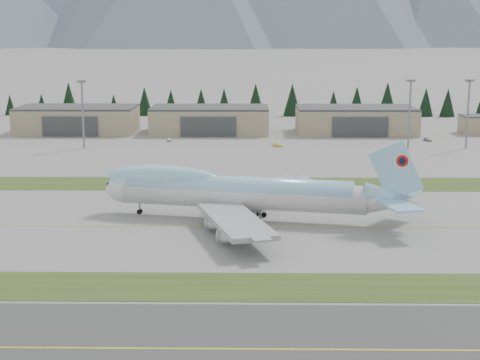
{
  "coord_description": "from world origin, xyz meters",
  "views": [
    {
      "loc": [
        1.88,
        -151.95,
        40.77
      ],
      "look_at": [
        -0.56,
        10.75,
        8.0
      ],
      "focal_mm": 55.0,
      "sensor_mm": 36.0,
      "label": 1
    }
  ],
  "objects_px": {
    "hangar_center": "(210,120)",
    "service_vehicle_a": "(169,141)",
    "boeing_747_freighter": "(240,192)",
    "hangar_left": "(77,119)",
    "service_vehicle_c": "(428,141)",
    "service_vehicle_b": "(277,147)",
    "hangar_right": "(356,120)"
  },
  "relations": [
    {
      "from": "service_vehicle_a",
      "to": "service_vehicle_b",
      "type": "relative_size",
      "value": 0.95
    },
    {
      "from": "boeing_747_freighter",
      "to": "service_vehicle_c",
      "type": "distance_m",
      "value": 139.54
    },
    {
      "from": "boeing_747_freighter",
      "to": "service_vehicle_b",
      "type": "bearing_deg",
      "value": 95.03
    },
    {
      "from": "service_vehicle_b",
      "to": "service_vehicle_c",
      "type": "distance_m",
      "value": 59.67
    },
    {
      "from": "service_vehicle_b",
      "to": "service_vehicle_c",
      "type": "xyz_separation_m",
      "value": [
        57.88,
        14.49,
        0.0
      ]
    },
    {
      "from": "hangar_left",
      "to": "boeing_747_freighter",
      "type": "bearing_deg",
      "value": -64.19
    },
    {
      "from": "service_vehicle_c",
      "to": "service_vehicle_a",
      "type": "bearing_deg",
      "value": 164.55
    },
    {
      "from": "hangar_left",
      "to": "hangar_center",
      "type": "distance_m",
      "value": 55.0
    },
    {
      "from": "hangar_center",
      "to": "boeing_747_freighter",
      "type": "bearing_deg",
      "value": -84.26
    },
    {
      "from": "boeing_747_freighter",
      "to": "hangar_left",
      "type": "height_order",
      "value": "boeing_747_freighter"
    },
    {
      "from": "service_vehicle_a",
      "to": "service_vehicle_b",
      "type": "xyz_separation_m",
      "value": [
        40.93,
        -13.02,
        0.0
      ]
    },
    {
      "from": "hangar_right",
      "to": "service_vehicle_a",
      "type": "relative_size",
      "value": 13.03
    },
    {
      "from": "service_vehicle_a",
      "to": "hangar_left",
      "type": "bearing_deg",
      "value": 134.59
    },
    {
      "from": "boeing_747_freighter",
      "to": "service_vehicle_b",
      "type": "distance_m",
      "value": 106.93
    },
    {
      "from": "hangar_center",
      "to": "service_vehicle_a",
      "type": "relative_size",
      "value": 13.03
    },
    {
      "from": "boeing_747_freighter",
      "to": "hangar_center",
      "type": "bearing_deg",
      "value": 107.29
    },
    {
      "from": "boeing_747_freighter",
      "to": "hangar_right",
      "type": "height_order",
      "value": "boeing_747_freighter"
    },
    {
      "from": "boeing_747_freighter",
      "to": "service_vehicle_a",
      "type": "relative_size",
      "value": 19.52
    },
    {
      "from": "hangar_center",
      "to": "hangar_right",
      "type": "height_order",
      "value": "same"
    },
    {
      "from": "hangar_center",
      "to": "service_vehicle_b",
      "type": "bearing_deg",
      "value": -54.69
    },
    {
      "from": "hangar_center",
      "to": "service_vehicle_a",
      "type": "height_order",
      "value": "hangar_center"
    },
    {
      "from": "service_vehicle_c",
      "to": "hangar_right",
      "type": "bearing_deg",
      "value": 120.43
    },
    {
      "from": "hangar_right",
      "to": "boeing_747_freighter",
      "type": "bearing_deg",
      "value": -107.61
    },
    {
      "from": "hangar_center",
      "to": "service_vehicle_a",
      "type": "xyz_separation_m",
      "value": [
        -14.36,
        -24.48,
        -5.39
      ]
    },
    {
      "from": "hangar_center",
      "to": "hangar_left",
      "type": "bearing_deg",
      "value": 180.0
    },
    {
      "from": "hangar_center",
      "to": "service_vehicle_a",
      "type": "bearing_deg",
      "value": -120.39
    },
    {
      "from": "hangar_left",
      "to": "hangar_right",
      "type": "distance_m",
      "value": 115.0
    },
    {
      "from": "boeing_747_freighter",
      "to": "hangar_left",
      "type": "distance_m",
      "value": 159.48
    },
    {
      "from": "hangar_right",
      "to": "service_vehicle_c",
      "type": "xyz_separation_m",
      "value": [
        24.45,
        -23.01,
        -5.39
      ]
    },
    {
      "from": "hangar_center",
      "to": "service_vehicle_c",
      "type": "height_order",
      "value": "hangar_center"
    },
    {
      "from": "hangar_right",
      "to": "service_vehicle_b",
      "type": "height_order",
      "value": "hangar_right"
    },
    {
      "from": "hangar_right",
      "to": "service_vehicle_b",
      "type": "relative_size",
      "value": 12.32
    }
  ]
}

